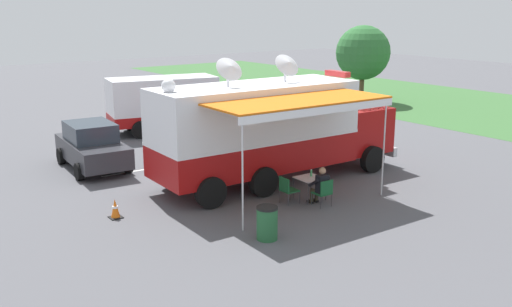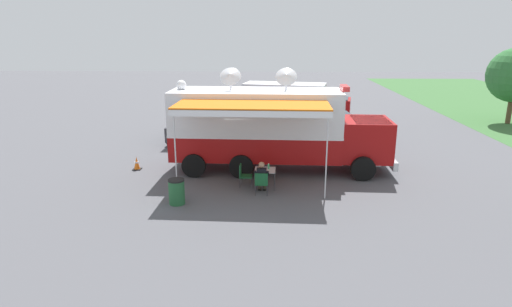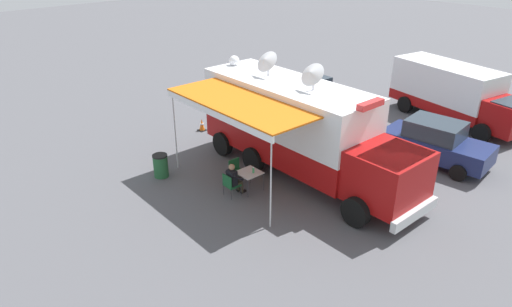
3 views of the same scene
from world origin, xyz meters
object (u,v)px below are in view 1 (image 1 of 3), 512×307
(trash_bin, at_px, (267,223))
(folding_chair_beside_table, at_px, (287,188))
(folding_table, at_px, (310,179))
(folding_chair_at_table, at_px, (324,191))
(car_far_corner, at_px, (92,146))
(command_truck, at_px, (274,127))
(traffic_cone, at_px, (115,209))
(water_bottle, at_px, (311,173))
(seated_responder, at_px, (320,185))
(support_truck, at_px, (173,103))
(car_behind_truck, at_px, (262,125))

(trash_bin, bearing_deg, folding_chair_beside_table, 130.07)
(folding_table, distance_m, folding_chair_at_table, 0.83)
(folding_chair_at_table, height_order, car_far_corner, car_far_corner)
(command_truck, distance_m, folding_chair_beside_table, 2.87)
(car_far_corner, bearing_deg, folding_chair_beside_table, 23.82)
(command_truck, relative_size, car_far_corner, 2.21)
(folding_chair_beside_table, xyz_separation_m, traffic_cone, (-2.02, -4.84, -0.23))
(folding_table, relative_size, car_far_corner, 0.19)
(folding_chair_beside_table, xyz_separation_m, car_far_corner, (-7.62, -3.37, 0.37))
(water_bottle, bearing_deg, folding_chair_beside_table, -90.80)
(water_bottle, height_order, car_far_corner, car_far_corner)
(traffic_cone, distance_m, car_far_corner, 5.83)
(seated_responder, relative_size, support_truck, 0.18)
(folding_chair_beside_table, bearing_deg, folding_chair_at_table, 38.70)
(command_truck, relative_size, folding_chair_beside_table, 10.99)
(seated_responder, bearing_deg, car_behind_truck, 155.31)
(command_truck, bearing_deg, trash_bin, -39.87)
(trash_bin, height_order, support_truck, support_truck)
(traffic_cone, bearing_deg, seated_responder, 63.89)
(water_bottle, xyz_separation_m, folding_chair_beside_table, (-0.01, -0.98, -0.32))
(trash_bin, bearing_deg, folding_chair_at_table, 108.31)
(traffic_cone, distance_m, car_behind_truck, 10.37)
(traffic_cone, bearing_deg, trash_bin, 33.78)
(command_truck, xyz_separation_m, car_behind_truck, (-4.76, 3.09, -1.07))
(water_bottle, distance_m, traffic_cone, 6.20)
(support_truck, xyz_separation_m, car_far_corner, (4.31, -5.84, -0.51))
(folding_chair_at_table, height_order, trash_bin, trash_bin)
(support_truck, bearing_deg, folding_table, -7.71)
(water_bottle, height_order, folding_chair_at_table, water_bottle)
(folding_chair_beside_table, bearing_deg, car_behind_truck, 148.55)
(command_truck, distance_m, car_behind_truck, 5.77)
(folding_chair_at_table, bearing_deg, car_far_corner, -154.38)
(folding_chair_beside_table, relative_size, traffic_cone, 1.50)
(seated_responder, xyz_separation_m, traffic_cone, (-2.73, -5.57, -0.37))
(water_bottle, bearing_deg, traffic_cone, -109.23)
(folding_chair_at_table, bearing_deg, water_bottle, 163.71)
(folding_chair_beside_table, distance_m, car_behind_truck, 8.17)
(trash_bin, xyz_separation_m, car_far_corner, (-9.50, -1.13, 0.42))
(car_behind_truck, bearing_deg, support_truck, -160.30)
(support_truck, distance_m, car_far_corner, 7.28)
(folding_table, distance_m, seated_responder, 0.62)
(water_bottle, relative_size, car_behind_truck, 0.05)
(seated_responder, bearing_deg, car_far_corner, -153.84)
(command_truck, distance_m, car_far_corner, 7.15)
(car_behind_truck, height_order, car_far_corner, same)
(traffic_cone, bearing_deg, folding_table, 69.57)
(command_truck, xyz_separation_m, folding_table, (2.30, -0.32, -1.27))
(folding_chair_at_table, bearing_deg, trash_bin, -71.69)
(folding_chair_at_table, distance_m, trash_bin, 3.12)
(command_truck, relative_size, traffic_cone, 16.49)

